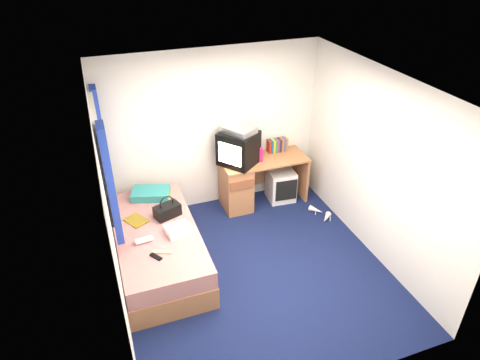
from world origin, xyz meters
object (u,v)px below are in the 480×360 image
object	(u,v)px
crt_tv	(238,148)
towel	(178,230)
storage_cube	(281,185)
aerosol_can	(255,155)
white_heels	(321,214)
colour_swatch_fan	(162,252)
pillow	(151,194)
pink_water_bottle	(261,155)
picture_frame	(285,145)
remote_control	(156,257)
bed	(158,247)
handbag	(167,210)
desk	(246,182)
magazine	(136,220)
water_bottle	(144,240)
vcr	(238,130)

from	to	relation	value
crt_tv	towel	xyz separation A→B (m)	(-1.15, -1.05, -0.41)
storage_cube	aerosol_can	bearing A→B (deg)	-178.77
white_heels	colour_swatch_fan	bearing A→B (deg)	-165.32
crt_tv	pillow	bearing A→B (deg)	-122.00
pink_water_bottle	colour_swatch_fan	distance (m)	2.19
colour_swatch_fan	white_heels	size ratio (longest dim) A/B	0.49
aerosol_can	picture_frame	bearing A→B (deg)	17.49
aerosol_can	remote_control	xyz separation A→B (m)	(-1.75, -1.40, -0.29)
picture_frame	towel	world-z (taller)	picture_frame
towel	colour_swatch_fan	xyz separation A→B (m)	(-0.26, -0.29, -0.04)
bed	handbag	xyz separation A→B (m)	(0.20, 0.23, 0.36)
pillow	storage_cube	bearing A→B (deg)	3.13
bed	desk	size ratio (longest dim) A/B	1.54
handbag	towel	world-z (taller)	handbag
handbag	magazine	bearing A→B (deg)	155.98
pillow	picture_frame	distance (m)	2.19
bed	pillow	bearing A→B (deg)	84.51
pillow	white_heels	bearing A→B (deg)	-12.89
bed	picture_frame	world-z (taller)	picture_frame
pink_water_bottle	colour_swatch_fan	xyz separation A→B (m)	(-1.74, -1.28, -0.31)
desk	colour_swatch_fan	distance (m)	2.05
storage_cube	white_heels	world-z (taller)	storage_cube
picture_frame	bed	bearing A→B (deg)	-153.52
picture_frame	crt_tv	bearing A→B (deg)	-167.49
remote_control	towel	bearing A→B (deg)	12.29
handbag	towel	distance (m)	0.39
pink_water_bottle	towel	bearing A→B (deg)	-146.21
pillow	colour_swatch_fan	distance (m)	1.20
pillow	pink_water_bottle	xyz separation A→B (m)	(1.66, 0.09, 0.26)
desk	storage_cube	xyz separation A→B (m)	(0.57, -0.03, -0.16)
pink_water_bottle	crt_tv	bearing A→B (deg)	169.77
picture_frame	aerosol_can	xyz separation A→B (m)	(-0.57, -0.18, 0.02)
desk	aerosol_can	world-z (taller)	aerosol_can
storage_cube	magazine	xyz separation A→B (m)	(-2.29, -0.60, 0.30)
handbag	water_bottle	xyz separation A→B (m)	(-0.37, -0.43, -0.05)
towel	handbag	bearing A→B (deg)	97.14
picture_frame	towel	xyz separation A→B (m)	(-1.98, -1.22, -0.23)
desk	vcr	bearing A→B (deg)	178.23
pillow	picture_frame	size ratio (longest dim) A/B	3.57
water_bottle	remote_control	size ratio (longest dim) A/B	1.25
handbag	water_bottle	world-z (taller)	handbag
desk	crt_tv	bearing A→B (deg)	179.55
storage_cube	remote_control	bearing A→B (deg)	-143.38
pillow	pink_water_bottle	distance (m)	1.68
picture_frame	pink_water_bottle	world-z (taller)	pink_water_bottle
desk	pink_water_bottle	world-z (taller)	pink_water_bottle
bed	vcr	distance (m)	1.95
picture_frame	handbag	xyz separation A→B (m)	(-2.03, -0.84, -0.19)
crt_tv	white_heels	size ratio (longest dim) A/B	1.49
aerosol_can	vcr	bearing A→B (deg)	177.12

